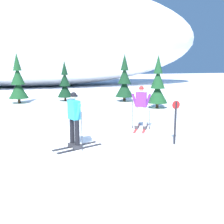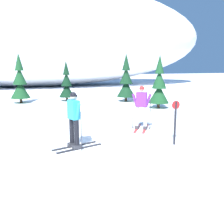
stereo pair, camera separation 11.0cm
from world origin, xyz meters
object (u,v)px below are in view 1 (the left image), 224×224
Objects in this scene: skier_cyan_jacket at (74,119)px; trail_marker_post at (175,120)px; pine_tree_center_right at (124,82)px; pine_tree_center_left at (18,82)px; pine_tree_far_right at (158,86)px; skier_purple_jacket at (141,107)px; pine_tree_center at (65,84)px.

trail_marker_post is (3.22, -0.71, -0.11)m from skier_cyan_jacket.
pine_tree_center_right is at bearing 76.56° from trail_marker_post.
pine_tree_center_left is 1.00× the size of pine_tree_center_right.
pine_tree_far_right is (6.42, 6.11, 0.40)m from skier_cyan_jacket.
skier_purple_jacket is at bearing -64.44° from pine_tree_center_left.
pine_tree_center is 7.01m from pine_tree_far_right.
skier_cyan_jacket is 11.33m from pine_tree_center_left.
pine_tree_far_right reaches higher than pine_tree_center.
pine_tree_far_right is at bearing 53.66° from skier_purple_jacket.
pine_tree_center_right is 2.31× the size of trail_marker_post.
pine_tree_center is (3.21, 0.05, -0.21)m from pine_tree_center_left.
pine_tree_center_right reaches higher than trail_marker_post.
pine_tree_center reaches higher than skier_purple_jacket.
pine_tree_center_left is at bearing 167.18° from pine_tree_center_right.
skier_purple_jacket is 8.44m from pine_tree_center_right.
skier_purple_jacket is at bearing 93.60° from trail_marker_post.
pine_tree_center is 1.97× the size of trail_marker_post.
pine_tree_center_right is at bearing 59.34° from skier_cyan_jacket.
skier_purple_jacket is at bearing -107.98° from pine_tree_center_right.
pine_tree_center_right is 10.59m from trail_marker_post.
pine_tree_center_left is (-4.62, 9.65, 0.48)m from skier_purple_jacket.
pine_tree_far_right is at bearing -47.31° from pine_tree_center.
skier_cyan_jacket is at bearing -153.10° from skier_purple_jacket.
skier_purple_jacket is 2.28m from trail_marker_post.
pine_tree_center_right is 1.06× the size of pine_tree_far_right.
pine_tree_center_left reaches higher than trail_marker_post.
pine_tree_center_left reaches higher than skier_purple_jacket.
trail_marker_post is (-3.21, -6.82, -0.51)m from pine_tree_far_right.
skier_purple_jacket reaches higher than trail_marker_post.
pine_tree_center_left is 9.46m from pine_tree_far_right.
trail_marker_post is (-2.46, -10.28, -0.59)m from pine_tree_center_right.
skier_cyan_jacket is 11.14m from pine_tree_center_right.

